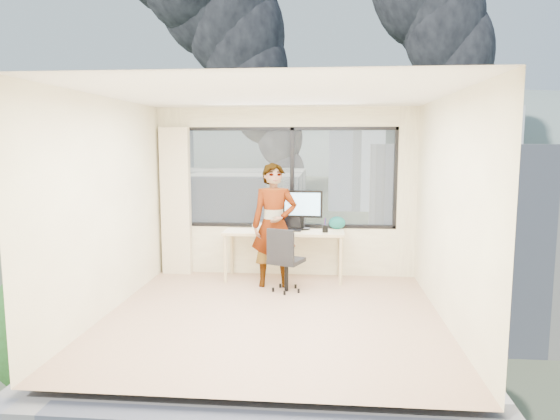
# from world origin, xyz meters

# --- Properties ---
(floor) EXTENTS (4.00, 4.00, 0.01)m
(floor) POSITION_xyz_m (0.00, 0.00, 0.00)
(floor) COLOR tan
(floor) RESTS_ON ground
(ceiling) EXTENTS (4.00, 4.00, 0.01)m
(ceiling) POSITION_xyz_m (0.00, 0.00, 2.60)
(ceiling) COLOR white
(ceiling) RESTS_ON ground
(wall_front) EXTENTS (4.00, 0.01, 2.60)m
(wall_front) POSITION_xyz_m (0.00, -2.00, 1.30)
(wall_front) COLOR beige
(wall_front) RESTS_ON ground
(wall_left) EXTENTS (0.01, 4.00, 2.60)m
(wall_left) POSITION_xyz_m (-2.00, 0.00, 1.30)
(wall_left) COLOR beige
(wall_left) RESTS_ON ground
(wall_right) EXTENTS (0.01, 4.00, 2.60)m
(wall_right) POSITION_xyz_m (2.00, 0.00, 1.30)
(wall_right) COLOR beige
(wall_right) RESTS_ON ground
(window_wall) EXTENTS (3.30, 0.16, 1.55)m
(window_wall) POSITION_xyz_m (0.05, 2.00, 1.52)
(window_wall) COLOR black
(window_wall) RESTS_ON ground
(curtain) EXTENTS (0.45, 0.14, 2.30)m
(curtain) POSITION_xyz_m (-1.72, 1.88, 1.15)
(curtain) COLOR beige
(curtain) RESTS_ON floor
(desk) EXTENTS (1.80, 0.60, 0.75)m
(desk) POSITION_xyz_m (0.00, 1.66, 0.38)
(desk) COLOR tan
(desk) RESTS_ON floor
(chair) EXTENTS (0.61, 0.61, 0.92)m
(chair) POSITION_xyz_m (0.09, 1.04, 0.46)
(chair) COLOR black
(chair) RESTS_ON floor
(person) EXTENTS (0.69, 0.49, 1.78)m
(person) POSITION_xyz_m (-0.11, 1.31, 0.89)
(person) COLOR #2D2D33
(person) RESTS_ON floor
(monitor) EXTENTS (0.61, 0.16, 0.61)m
(monitor) POSITION_xyz_m (0.27, 1.81, 1.05)
(monitor) COLOR black
(monitor) RESTS_ON desk
(game_console) EXTENTS (0.36, 0.32, 0.07)m
(game_console) POSITION_xyz_m (-0.32, 1.84, 0.79)
(game_console) COLOR white
(game_console) RESTS_ON desk
(laptop) EXTENTS (0.32, 0.34, 0.20)m
(laptop) POSITION_xyz_m (0.10, 1.68, 0.85)
(laptop) COLOR black
(laptop) RESTS_ON desk
(cellphone) EXTENTS (0.13, 0.09, 0.01)m
(cellphone) POSITION_xyz_m (0.07, 1.58, 0.76)
(cellphone) COLOR black
(cellphone) RESTS_ON desk
(pen_cup) EXTENTS (0.11, 0.11, 0.11)m
(pen_cup) POSITION_xyz_m (0.62, 1.58, 0.81)
(pen_cup) COLOR black
(pen_cup) RESTS_ON desk
(handbag) EXTENTS (0.27, 0.18, 0.19)m
(handbag) POSITION_xyz_m (0.80, 1.87, 0.85)
(handbag) COLOR #0D5349
(handbag) RESTS_ON desk
(exterior_ground) EXTENTS (400.00, 400.00, 0.04)m
(exterior_ground) POSITION_xyz_m (0.00, 120.00, -14.00)
(exterior_ground) COLOR #515B3D
(exterior_ground) RESTS_ON ground
(near_bldg_a) EXTENTS (16.00, 12.00, 14.00)m
(near_bldg_a) POSITION_xyz_m (-9.00, 30.00, -7.00)
(near_bldg_a) COLOR beige
(near_bldg_a) RESTS_ON exterior_ground
(near_bldg_b) EXTENTS (14.00, 13.00, 16.00)m
(near_bldg_b) POSITION_xyz_m (12.00, 38.00, -6.00)
(near_bldg_b) COLOR silver
(near_bldg_b) RESTS_ON exterior_ground
(far_tower_a) EXTENTS (14.00, 14.00, 28.00)m
(far_tower_a) POSITION_xyz_m (-35.00, 95.00, 0.00)
(far_tower_a) COLOR silver
(far_tower_a) RESTS_ON exterior_ground
(far_tower_b) EXTENTS (13.00, 13.00, 30.00)m
(far_tower_b) POSITION_xyz_m (8.00, 120.00, 1.00)
(far_tower_b) COLOR silver
(far_tower_b) RESTS_ON exterior_ground
(far_tower_c) EXTENTS (15.00, 15.00, 26.00)m
(far_tower_c) POSITION_xyz_m (45.00, 140.00, -1.00)
(far_tower_c) COLOR silver
(far_tower_c) RESTS_ON exterior_ground
(far_tower_d) EXTENTS (16.00, 14.00, 22.00)m
(far_tower_d) POSITION_xyz_m (-60.00, 150.00, -3.00)
(far_tower_d) COLOR silver
(far_tower_d) RESTS_ON exterior_ground
(hill_a) EXTENTS (288.00, 216.00, 90.00)m
(hill_a) POSITION_xyz_m (-120.00, 320.00, -14.00)
(hill_a) COLOR slate
(hill_a) RESTS_ON exterior_ground
(hill_b) EXTENTS (300.00, 220.00, 96.00)m
(hill_b) POSITION_xyz_m (100.00, 320.00, -14.00)
(hill_b) COLOR slate
(hill_b) RESTS_ON exterior_ground
(tree_a) EXTENTS (7.00, 7.00, 8.00)m
(tree_a) POSITION_xyz_m (-16.00, 22.00, -10.00)
(tree_a) COLOR #29511B
(tree_a) RESTS_ON exterior_ground
(tree_b) EXTENTS (7.60, 7.60, 9.00)m
(tree_b) POSITION_xyz_m (4.00, 18.00, -9.50)
(tree_b) COLOR #29511B
(tree_b) RESTS_ON exterior_ground
(smoke_plume_a) EXTENTS (40.00, 24.00, 90.00)m
(smoke_plume_a) POSITION_xyz_m (-10.00, 150.00, 39.00)
(smoke_plume_a) COLOR black
(smoke_plume_a) RESTS_ON exterior_ground
(smoke_plume_b) EXTENTS (30.00, 18.00, 70.00)m
(smoke_plume_b) POSITION_xyz_m (55.00, 170.00, 27.00)
(smoke_plume_b) COLOR black
(smoke_plume_b) RESTS_ON exterior_ground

